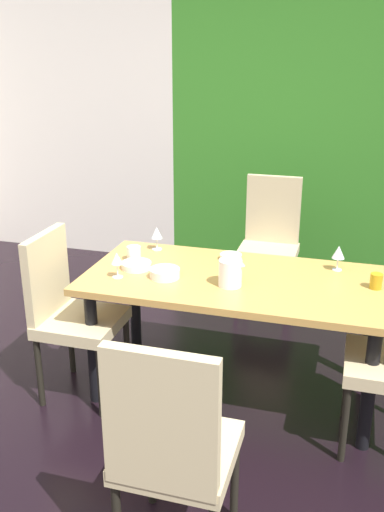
% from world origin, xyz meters
% --- Properties ---
extents(ground_plane, '(6.00, 5.39, 0.02)m').
position_xyz_m(ground_plane, '(0.00, 0.00, -0.01)').
color(ground_plane, black).
extents(back_panel_interior, '(2.39, 0.10, 2.51)m').
position_xyz_m(back_panel_interior, '(-1.81, 2.64, 1.26)').
color(back_panel_interior, silver).
rests_on(back_panel_interior, ground_plane).
extents(garden_window_panel, '(3.62, 0.10, 2.51)m').
position_xyz_m(garden_window_panel, '(1.19, 2.64, 1.26)').
color(garden_window_panel, '#2F7320').
rests_on(garden_window_panel, ground_plane).
extents(dining_table, '(1.71, 0.85, 0.74)m').
position_xyz_m(dining_table, '(0.42, 0.54, 0.65)').
color(dining_table, '#BE8D46').
rests_on(dining_table, ground_plane).
extents(chair_left_near, '(0.45, 0.44, 0.99)m').
position_xyz_m(chair_left_near, '(-0.50, 0.28, 0.55)').
color(chair_left_near, tan).
rests_on(chair_left_near, ground_plane).
extents(chair_head_near, '(0.44, 0.44, 1.02)m').
position_xyz_m(chair_head_near, '(0.45, -0.71, 0.57)').
color(chair_head_near, tan).
rests_on(chair_head_near, ground_plane).
extents(chair_head_far, '(0.44, 0.45, 1.03)m').
position_xyz_m(chair_head_far, '(0.42, 1.81, 0.57)').
color(chair_head_far, tan).
rests_on(chair_head_far, ground_plane).
extents(wine_glass_right, '(0.06, 0.06, 0.15)m').
position_xyz_m(wine_glass_right, '(-0.22, 0.36, 0.85)').
color(wine_glass_right, silver).
rests_on(wine_glass_right, dining_table).
extents(wine_glass_east, '(0.07, 0.07, 0.15)m').
position_xyz_m(wine_glass_east, '(0.96, 0.82, 0.85)').
color(wine_glass_east, silver).
rests_on(wine_glass_east, dining_table).
extents(wine_glass_corner, '(0.07, 0.07, 0.15)m').
position_xyz_m(wine_glass_corner, '(-0.16, 0.86, 0.85)').
color(wine_glass_corner, silver).
rests_on(wine_glass_corner, dining_table).
extents(serving_bowl_near_shelf, '(0.17, 0.17, 0.05)m').
position_xyz_m(serving_bowl_near_shelf, '(0.04, 0.43, 0.77)').
color(serving_bowl_near_shelf, silver).
rests_on(serving_bowl_near_shelf, dining_table).
extents(serving_bowl_south, '(0.18, 0.18, 0.04)m').
position_xyz_m(serving_bowl_south, '(-0.17, 0.52, 0.76)').
color(serving_bowl_south, white).
rests_on(serving_bowl_south, dining_table).
extents(serving_bowl_rear, '(0.13, 0.13, 0.04)m').
position_xyz_m(serving_bowl_rear, '(0.33, 0.81, 0.76)').
color(serving_bowl_rear, white).
rests_on(serving_bowl_rear, dining_table).
extents(cup_front, '(0.07, 0.07, 0.08)m').
position_xyz_m(cup_front, '(1.17, 0.60, 0.78)').
color(cup_front, '#B58E19').
rests_on(cup_front, dining_table).
extents(cup_north, '(0.08, 0.08, 0.09)m').
position_xyz_m(cup_north, '(-0.23, 0.64, 0.78)').
color(cup_north, white).
rests_on(cup_north, dining_table).
extents(pitcher_west, '(0.14, 0.13, 0.15)m').
position_xyz_m(pitcher_west, '(0.41, 0.42, 0.81)').
color(pitcher_west, white).
rests_on(pitcher_west, dining_table).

